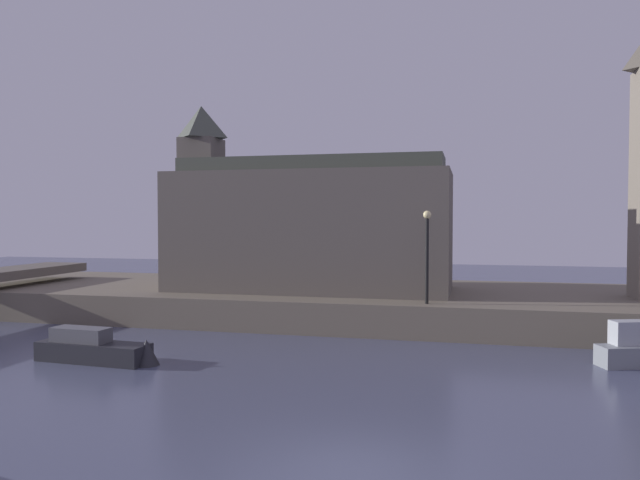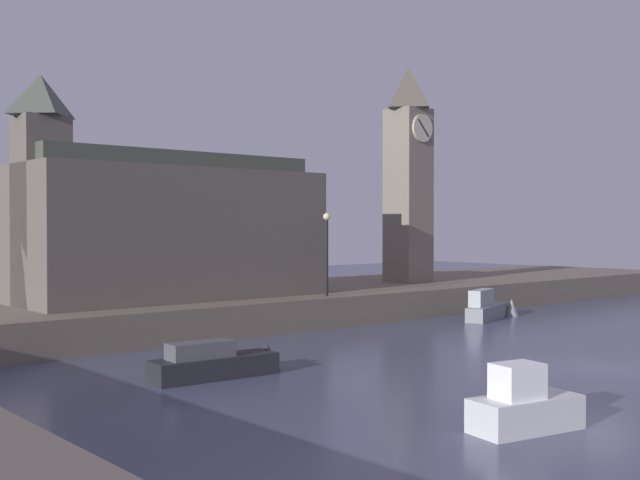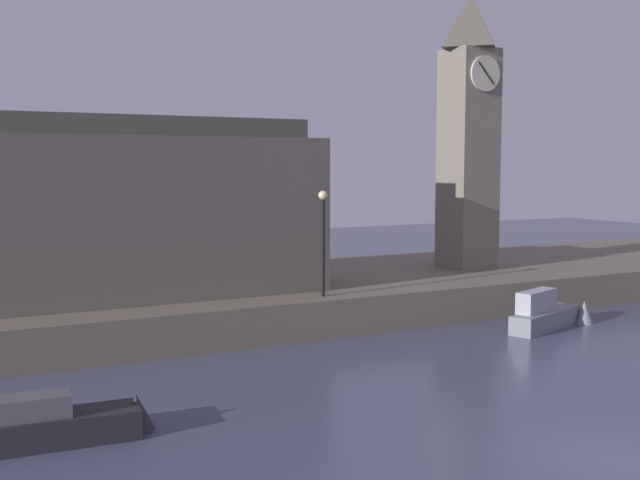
% 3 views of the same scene
% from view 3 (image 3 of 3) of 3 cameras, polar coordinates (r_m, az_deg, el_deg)
% --- Properties ---
extents(ground_plane, '(120.00, 120.00, 0.00)m').
position_cam_3_polar(ground_plane, '(19.32, 21.12, -15.02)').
color(ground_plane, '#474C66').
extents(far_embankment, '(70.00, 12.00, 1.50)m').
position_cam_3_polar(far_embankment, '(35.08, -4.45, -4.18)').
color(far_embankment, '#6B6051').
rests_on(far_embankment, ground).
extents(clock_tower, '(2.49, 2.53, 13.46)m').
position_cam_3_polar(clock_tower, '(39.79, 10.80, 8.03)').
color(clock_tower, slate).
rests_on(clock_tower, far_embankment).
extents(parliament_hall, '(14.76, 6.29, 10.06)m').
position_cam_3_polar(parliament_hall, '(31.87, -14.37, 2.31)').
color(parliament_hall, '#5B544C').
rests_on(parliament_hall, far_embankment).
extents(streetlamp, '(0.36, 0.36, 4.15)m').
position_cam_3_polar(streetlamp, '(30.43, 0.21, 0.65)').
color(streetlamp, black).
rests_on(streetlamp, far_embankment).
extents(boat_barge_dark, '(4.96, 1.51, 1.40)m').
position_cam_3_polar(boat_barge_dark, '(20.22, -18.29, -12.59)').
color(boat_barge_dark, '#232328').
rests_on(boat_barge_dark, ground).
extents(boat_cruiser_grey, '(4.93, 2.32, 1.75)m').
position_cam_3_polar(boat_cruiser_grey, '(33.30, 16.41, -5.21)').
color(boat_cruiser_grey, gray).
rests_on(boat_cruiser_grey, ground).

